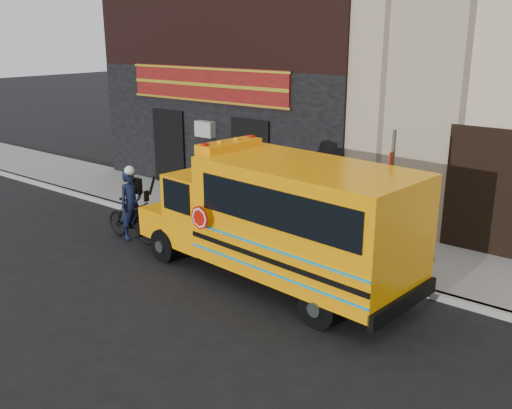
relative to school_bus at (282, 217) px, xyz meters
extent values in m
plane|color=black|center=(-0.98, -1.24, -1.51)|extent=(120.00, 120.00, 0.00)
cube|color=#989893|center=(-0.98, 1.36, -1.43)|extent=(40.00, 0.20, 0.15)
cube|color=slate|center=(-0.98, 2.86, -1.43)|extent=(40.00, 3.00, 0.15)
cube|color=#CAB197|center=(-0.98, 9.26, 4.64)|extent=(20.00, 10.00, 12.00)
cube|color=black|center=(-5.98, 4.31, 0.64)|extent=(10.00, 0.30, 4.00)
cube|color=black|center=(-5.98, 4.31, 4.14)|extent=(10.00, 0.28, 3.00)
cube|color=#550C0D|center=(-5.98, 4.14, 2.14)|extent=(6.50, 0.12, 1.10)
cube|color=black|center=(-7.78, 4.16, -0.11)|extent=(1.30, 0.10, 2.50)
cube|color=black|center=(-4.18, 4.16, -0.11)|extent=(1.30, 0.10, 2.50)
cylinder|color=black|center=(-2.91, -0.67, -1.11)|extent=(0.82, 0.35, 0.80)
cylinder|color=black|center=(-2.73, 1.22, -1.11)|extent=(0.82, 0.35, 0.80)
cylinder|color=black|center=(1.67, -1.11, -1.11)|extent=(0.82, 0.35, 0.80)
cylinder|color=black|center=(1.85, 0.78, -1.11)|extent=(0.82, 0.35, 0.80)
cube|color=#FF9705|center=(-3.26, 0.31, -0.71)|extent=(1.18, 2.09, 0.70)
cube|color=black|center=(-3.81, 0.37, -0.96)|extent=(0.31, 2.05, 0.35)
cube|color=#FF9705|center=(-2.17, 0.21, -0.21)|extent=(1.39, 2.20, 1.70)
cube|color=black|center=(-2.74, 0.26, 0.19)|extent=(0.23, 1.80, 0.90)
cube|color=#FF9705|center=(0.67, -0.06, 0.11)|extent=(4.69, 2.62, 2.25)
cube|color=black|center=(2.94, -0.27, -0.96)|extent=(0.33, 2.20, 0.30)
cube|color=black|center=(0.66, -1.17, 0.59)|extent=(3.89, 0.41, 0.75)
cube|color=#FF9705|center=(-1.57, 0.15, 1.27)|extent=(0.65, 1.64, 0.28)
cylinder|color=#B61007|center=(-1.25, -1.18, 0.04)|extent=(0.52, 0.08, 0.52)
cylinder|color=#444C45|center=(1.86, 1.18, 0.19)|extent=(0.07, 0.07, 3.39)
cube|color=#A11F12|center=(1.87, 1.11, 1.25)|extent=(0.06, 0.30, 0.42)
cube|color=white|center=(1.87, 1.11, 0.72)|extent=(0.06, 0.30, 0.37)
imported|color=black|center=(-4.64, -0.24, -0.96)|extent=(1.85, 0.55, 1.11)
imported|color=black|center=(-4.68, -0.17, -0.60)|extent=(0.52, 0.72, 1.82)
camera|label=1|loc=(6.64, -9.26, 3.72)|focal=40.00mm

